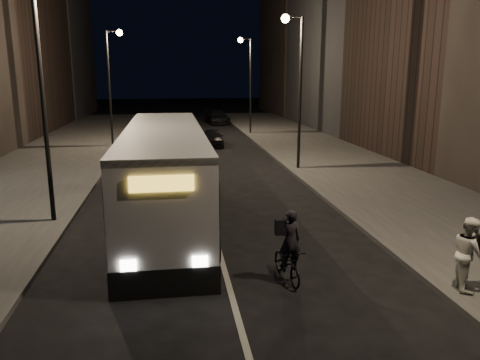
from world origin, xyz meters
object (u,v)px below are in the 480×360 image
object	(u,v)px
city_bus	(165,170)
cyclist_on_bicycle	(288,257)
streetlight_left_near	(49,71)
car_mid	(166,128)
pedestrian_woman	(469,253)
streetlight_right_far	(248,73)
streetlight_right_mid	(296,72)
streetlight_left_far	(112,72)
car_near	(213,138)
car_far	(217,117)

from	to	relation	value
city_bus	cyclist_on_bicycle	size ratio (longest dim) A/B	6.51
streetlight_left_near	car_mid	xyz separation A→B (m)	(3.50, 24.52, -4.73)
pedestrian_woman	streetlight_right_far	bearing A→B (deg)	17.53
streetlight_left_near	car_mid	world-z (taller)	streetlight_left_near
car_mid	streetlight_right_mid	bearing A→B (deg)	117.07
streetlight_right_mid	streetlight_right_far	world-z (taller)	same
streetlight_left_near	streetlight_left_far	xyz separation A→B (m)	(0.00, 18.00, 0.00)
streetlight_left_far	city_bus	xyz separation A→B (m)	(3.73, -18.00, -3.51)
streetlight_right_far	cyclist_on_bicycle	size ratio (longest dim) A/B	4.17
cyclist_on_bicycle	car_near	xyz separation A→B (m)	(0.15, 23.55, -0.03)
car_mid	pedestrian_woman	bearing A→B (deg)	106.93
streetlight_left_far	cyclist_on_bicycle	world-z (taller)	streetlight_left_far
city_bus	cyclist_on_bicycle	world-z (taller)	city_bus
streetlight_right_far	car_mid	xyz separation A→B (m)	(-7.17, 0.52, -4.73)
car_mid	car_far	size ratio (longest dim) A/B	0.77
car_far	streetlight_right_far	bearing A→B (deg)	-85.00
streetlight_right_far	pedestrian_woman	bearing A→B (deg)	-89.38
streetlight_right_mid	streetlight_left_far	world-z (taller)	same
streetlight_right_mid	cyclist_on_bicycle	size ratio (longest dim) A/B	4.17
car_mid	car_far	world-z (taller)	car_far
city_bus	car_near	xyz separation A→B (m)	(3.32, 17.80, -1.24)
city_bus	cyclist_on_bicycle	xyz separation A→B (m)	(3.17, -5.75, -1.20)
streetlight_left_far	car_mid	distance (m)	8.78
car_near	car_mid	distance (m)	7.60
pedestrian_woman	car_far	xyz separation A→B (m)	(-2.07, 40.63, -0.34)
cyclist_on_bicycle	car_far	xyz separation A→B (m)	(2.03, 39.21, 0.07)
pedestrian_woman	car_near	xyz separation A→B (m)	(-3.96, 24.97, -0.45)
streetlight_right_far	cyclist_on_bicycle	xyz separation A→B (m)	(-3.77, -29.75, -4.71)
city_bus	pedestrian_woman	size ratio (longest dim) A/B	7.03
cyclist_on_bicycle	car_far	size ratio (longest dim) A/B	0.39
car_far	city_bus	bearing A→B (deg)	-104.23
pedestrian_woman	car_mid	size ratio (longest dim) A/B	0.47
city_bus	cyclist_on_bicycle	distance (m)	6.68
cyclist_on_bicycle	pedestrian_woman	xyz separation A→B (m)	(4.10, -1.42, 0.41)
car_far	pedestrian_woman	bearing A→B (deg)	-92.47
car_near	car_mid	xyz separation A→B (m)	(-3.55, 6.72, 0.01)
streetlight_right_mid	pedestrian_woman	size ratio (longest dim) A/B	4.50
pedestrian_woman	car_mid	xyz separation A→B (m)	(-7.50, 31.69, -0.43)
streetlight_left_far	cyclist_on_bicycle	xyz separation A→B (m)	(6.90, -23.75, -4.71)
streetlight_right_far	car_mid	bearing A→B (deg)	175.84
streetlight_right_mid	car_far	xyz separation A→B (m)	(-1.73, 25.46, -4.64)
streetlight_right_mid	streetlight_right_far	xyz separation A→B (m)	(0.00, 16.00, 0.00)
cyclist_on_bicycle	pedestrian_woman	world-z (taller)	pedestrian_woman
streetlight_left_far	streetlight_left_near	bearing A→B (deg)	-90.00
streetlight_right_mid	car_far	distance (m)	25.93
pedestrian_woman	city_bus	bearing A→B (deg)	62.32
pedestrian_woman	car_far	size ratio (longest dim) A/B	0.36
streetlight_right_mid	car_near	size ratio (longest dim) A/B	2.24
streetlight_left_near	pedestrian_woman	bearing A→B (deg)	-33.10
streetlight_left_far	car_near	world-z (taller)	streetlight_left_far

